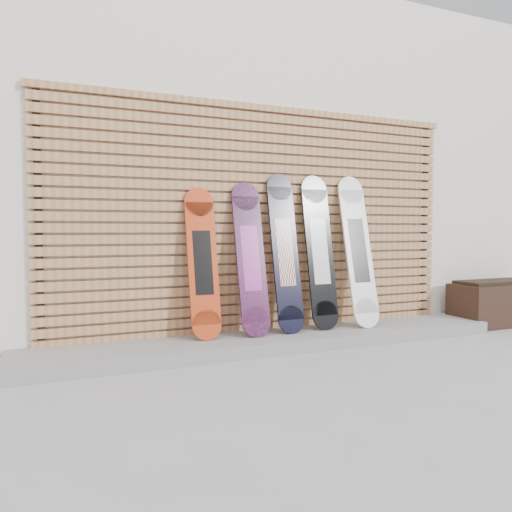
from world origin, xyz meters
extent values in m
plane|color=#99999C|center=(0.00, 0.00, 0.00)|extent=(80.00, 80.00, 0.00)
cube|color=white|center=(0.50, 3.50, 1.80)|extent=(12.00, 5.00, 3.60)
cube|color=gray|center=(-0.15, 0.68, 0.06)|extent=(4.60, 0.70, 0.12)
cube|color=#AE7648|center=(-0.15, 0.97, 0.14)|extent=(4.20, 0.05, 0.08)
cube|color=#AE7648|center=(-0.15, 0.97, 0.23)|extent=(4.20, 0.05, 0.08)
cube|color=#AE7648|center=(-0.15, 0.97, 0.33)|extent=(4.20, 0.05, 0.07)
cube|color=#AE7648|center=(-0.15, 0.97, 0.43)|extent=(4.20, 0.05, 0.07)
cube|color=#AE7648|center=(-0.15, 0.97, 0.53)|extent=(4.20, 0.05, 0.07)
cube|color=#AE7648|center=(-0.15, 0.97, 0.62)|extent=(4.20, 0.05, 0.07)
cube|color=#AE7648|center=(-0.15, 0.97, 0.72)|extent=(4.20, 0.05, 0.07)
cube|color=#AE7648|center=(-0.15, 0.97, 0.82)|extent=(4.20, 0.05, 0.07)
cube|color=#AE7648|center=(-0.15, 0.97, 0.91)|extent=(4.20, 0.05, 0.07)
cube|color=#AE7648|center=(-0.15, 0.97, 1.01)|extent=(4.20, 0.05, 0.08)
cube|color=#AE7648|center=(-0.15, 0.97, 1.11)|extent=(4.20, 0.05, 0.08)
cube|color=#AE7648|center=(-0.15, 0.97, 1.20)|extent=(4.20, 0.05, 0.08)
cube|color=#AE7648|center=(-0.15, 0.97, 1.30)|extent=(4.20, 0.05, 0.08)
cube|color=#AE7648|center=(-0.15, 0.97, 1.40)|extent=(4.20, 0.05, 0.08)
cube|color=#AE7648|center=(-0.15, 0.97, 1.50)|extent=(4.20, 0.05, 0.08)
cube|color=#AE7648|center=(-0.15, 0.97, 1.59)|extent=(4.20, 0.05, 0.08)
cube|color=#AE7648|center=(-0.15, 0.97, 1.69)|extent=(4.20, 0.05, 0.08)
cube|color=#AE7648|center=(-0.15, 0.97, 1.79)|extent=(4.20, 0.05, 0.08)
cube|color=#AE7648|center=(-0.15, 0.97, 1.88)|extent=(4.20, 0.05, 0.08)
cube|color=#AE7648|center=(-0.15, 0.97, 1.98)|extent=(4.20, 0.05, 0.08)
cube|color=#AE7648|center=(-0.15, 0.97, 2.08)|extent=(4.20, 0.05, 0.08)
cube|color=#AE7648|center=(-0.15, 0.97, 2.17)|extent=(4.20, 0.05, 0.08)
cube|color=black|center=(-2.17, 0.99, 1.12)|extent=(0.06, 0.04, 2.23)
cube|color=black|center=(1.87, 0.99, 1.12)|extent=(0.06, 0.04, 2.23)
cube|color=#AE7648|center=(-0.15, 0.97, 2.26)|extent=(4.26, 0.07, 0.06)
cube|color=black|center=(2.67, 0.64, 0.24)|extent=(1.15, 0.48, 0.48)
cube|color=black|center=(2.67, 0.64, 0.50)|extent=(1.05, 0.38, 0.04)
cube|color=red|center=(-0.83, 0.80, 0.80)|extent=(0.27, 0.24, 1.09)
cylinder|color=red|center=(-0.83, 0.69, 0.25)|extent=(0.27, 0.07, 0.27)
cylinder|color=red|center=(-0.83, 0.91, 1.34)|extent=(0.27, 0.07, 0.27)
cube|color=black|center=(-0.83, 0.80, 0.80)|extent=(0.17, 0.14, 0.57)
cube|color=black|center=(-0.37, 0.77, 0.83)|extent=(0.28, 0.28, 1.16)
cylinder|color=black|center=(-0.37, 0.64, 0.25)|extent=(0.28, 0.08, 0.27)
cylinder|color=black|center=(-0.37, 0.90, 1.41)|extent=(0.28, 0.08, 0.27)
cube|color=#A7218F|center=(-0.37, 0.77, 0.83)|extent=(0.17, 0.16, 0.60)
cube|color=black|center=(-0.02, 0.77, 0.88)|extent=(0.27, 0.29, 1.26)
cylinder|color=black|center=(-0.02, 0.64, 0.25)|extent=(0.27, 0.08, 0.27)
cylinder|color=black|center=(-0.02, 0.91, 1.51)|extent=(0.27, 0.08, 0.27)
cube|color=silver|center=(-0.02, 0.77, 0.88)|extent=(0.17, 0.16, 0.64)
cube|color=black|center=(0.37, 0.79, 0.88)|extent=(0.29, 0.26, 1.24)
cylinder|color=black|center=(0.37, 0.67, 0.26)|extent=(0.29, 0.08, 0.29)
cylinder|color=black|center=(0.37, 0.91, 1.50)|extent=(0.29, 0.08, 0.29)
cube|color=silver|center=(0.37, 0.79, 0.88)|extent=(0.18, 0.15, 0.64)
cube|color=white|center=(0.80, 0.75, 0.88)|extent=(0.29, 0.32, 1.24)
cylinder|color=white|center=(0.80, 0.60, 0.26)|extent=(0.29, 0.09, 0.29)
cylinder|color=white|center=(0.80, 0.90, 1.50)|extent=(0.29, 0.09, 0.29)
cube|color=black|center=(0.80, 0.75, 0.88)|extent=(0.18, 0.18, 0.65)
camera|label=1|loc=(-2.16, -3.48, 1.09)|focal=35.00mm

